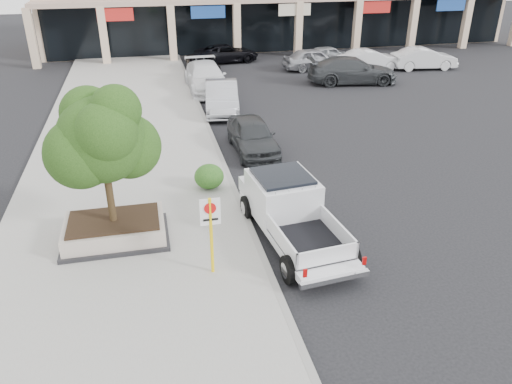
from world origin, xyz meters
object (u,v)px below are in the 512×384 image
lot_car_d (227,53)px  lot_car_e (329,55)px  curb_car_c (206,77)px  curb_car_b (222,97)px  planter (115,229)px  pickup_truck (295,215)px  no_parking_sign (211,226)px  curb_car_d (202,65)px  lot_car_c (352,70)px  lot_car_a (314,59)px  lot_car_b (370,60)px  curb_car_a (253,135)px  lot_car_f (424,58)px  planter_tree (107,138)px

lot_car_d → lot_car_e: bearing=-113.0°
curb_car_c → curb_car_b: bearing=-87.3°
planter → lot_car_d: lot_car_d is taller
pickup_truck → curb_car_c: size_ratio=1.00×
curb_car_b → pickup_truck: bearing=-82.2°
no_parking_sign → curb_car_c: 19.46m
pickup_truck → lot_car_d: (2.35, 25.83, -0.24)m
curb_car_d → pickup_truck: bearing=-86.4°
lot_car_c → pickup_truck: bearing=161.0°
planter → lot_car_a: (13.47, 20.90, 0.29)m
lot_car_b → lot_car_c: bearing=137.2°
pickup_truck → curb_car_b: bearing=84.3°
planter → lot_car_d: bearing=72.6°
planter → curb_car_a: curb_car_a is taller
curb_car_a → curb_car_d: (-0.33, 14.79, -0.07)m
lot_car_f → lot_car_e: bearing=67.2°
curb_car_a → curb_car_d: 14.79m
curb_car_a → lot_car_f: 20.18m
planter → curb_car_d: size_ratio=0.66×
planter_tree → lot_car_b: size_ratio=0.89×
lot_car_d → pickup_truck: bearing=168.2°
lot_car_a → lot_car_e: lot_car_a is taller
lot_car_a → lot_car_f: lot_car_a is taller
curb_car_a → lot_car_c: bearing=47.6°
curb_car_d → curb_car_c: bearing=-90.6°
curb_car_a → lot_car_f: (15.58, 12.81, 0.02)m
curb_car_a → curb_car_c: bearing=92.5°
curb_car_c → lot_car_a: size_ratio=1.28×
curb_car_c → lot_car_d: 8.26m
planter_tree → lot_car_e: (15.12, 22.38, -2.75)m
curb_car_c → lot_car_e: curb_car_c is taller
planter_tree → lot_car_f: planter_tree is taller
curb_car_c → curb_car_d: 4.34m
lot_car_b → lot_car_f: size_ratio=0.97×
pickup_truck → lot_car_f: size_ratio=1.25×
curb_car_d → no_parking_sign: bearing=-93.0°
planter → planter_tree: 2.95m
curb_car_a → curb_car_b: size_ratio=0.89×
no_parking_sign → curb_car_c: (2.43, 19.29, -0.80)m
pickup_truck → planter: bearing=162.7°
lot_car_d → curb_car_c: bearing=154.7°
planter_tree → curb_car_a: size_ratio=0.92×
curb_car_b → lot_car_b: bearing=38.8°
planter_tree → pickup_truck: (5.28, -1.25, -2.50)m
curb_car_d → lot_car_b: bearing=-3.7°
planter → lot_car_b: (17.30, 19.72, 0.27)m
lot_car_b → pickup_truck: bearing=147.8°
curb_car_c → lot_car_c: size_ratio=0.99×
curb_car_b → lot_car_c: bearing=31.6°
curb_car_a → lot_car_e: size_ratio=1.11×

